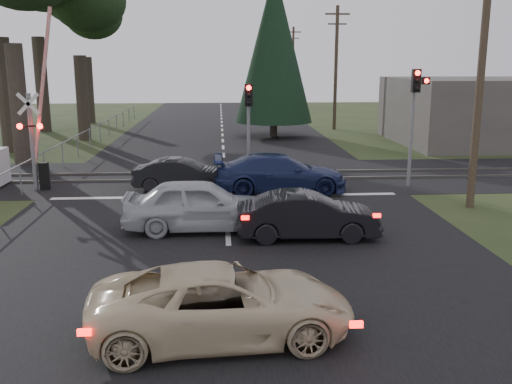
{
  "coord_description": "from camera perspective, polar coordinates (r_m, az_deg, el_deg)",
  "views": [
    {
      "loc": [
        -0.21,
        -12.8,
        4.94
      ],
      "look_at": [
        0.82,
        3.17,
        1.3
      ],
      "focal_mm": 40.0,
      "sensor_mm": 36.0,
      "label": 1
    }
  ],
  "objects": [
    {
      "name": "utility_pole_near",
      "position": [
        20.72,
        21.61,
        11.34
      ],
      "size": [
        1.8,
        0.26,
        9.0
      ],
      "color": "#4C3D2D",
      "rests_on": "ground"
    },
    {
      "name": "traffic_signal_right",
      "position": [
        23.64,
        15.64,
        8.4
      ],
      "size": [
        0.68,
        0.48,
        4.7
      ],
      "color": "slate",
      "rests_on": "ground"
    },
    {
      "name": "cream_coupe",
      "position": [
        10.58,
        -3.39,
        -11.04
      ],
      "size": [
        4.96,
        2.59,
        1.33
      ],
      "primitive_type": "imported",
      "rotation": [
        0.0,
        0.0,
        1.65
      ],
      "color": "beige",
      "rests_on": "ground"
    },
    {
      "name": "road",
      "position": [
        23.33,
        -3.09,
        0.58
      ],
      "size": [
        14.0,
        100.0,
        0.01
      ],
      "primitive_type": "cube",
      "color": "black",
      "rests_on": "ground"
    },
    {
      "name": "building_right",
      "position": [
        39.39,
        24.07,
        7.43
      ],
      "size": [
        14.0,
        10.0,
        4.0
      ],
      "primitive_type": "cube",
      "color": "#59514C",
      "rests_on": "ground"
    },
    {
      "name": "stop_line",
      "position": [
        21.57,
        -3.04,
        -0.41
      ],
      "size": [
        13.0,
        0.35,
        0.0
      ],
      "primitive_type": "cube",
      "color": "silver",
      "rests_on": "ground"
    },
    {
      "name": "dark_car_far",
      "position": [
        22.7,
        -7.4,
        1.74
      ],
      "size": [
        3.89,
        1.69,
        1.24
      ],
      "primitive_type": "imported",
      "rotation": [
        0.0,
        0.0,
        1.47
      ],
      "color": "black",
      "rests_on": "ground"
    },
    {
      "name": "rail_far",
      "position": [
        26.07,
        -3.17,
        1.98
      ],
      "size": [
        120.0,
        0.12,
        0.1
      ],
      "primitive_type": "cube",
      "color": "#59544C",
      "rests_on": "ground"
    },
    {
      "name": "euc_tree_e",
      "position": [
        50.19,
        -16.89,
        17.51
      ],
      "size": [
        6.0,
        6.0,
        13.2
      ],
      "color": "#473D33",
      "rests_on": "ground"
    },
    {
      "name": "conifer_tree",
      "position": [
        38.99,
        1.83,
        14.35
      ],
      "size": [
        5.2,
        5.2,
        11.0
      ],
      "color": "#473D33",
      "rests_on": "ground"
    },
    {
      "name": "ground",
      "position": [
        13.72,
        -2.59,
        -8.3
      ],
      "size": [
        120.0,
        120.0,
        0.0
      ],
      "primitive_type": "plane",
      "color": "#263418",
      "rests_on": "ground"
    },
    {
      "name": "dark_hatchback",
      "position": [
        16.35,
        5.17,
        -2.39
      ],
      "size": [
        4.07,
        1.47,
        1.33
      ],
      "primitive_type": "imported",
      "rotation": [
        0.0,
        0.0,
        1.56
      ],
      "color": "black",
      "rests_on": "ground"
    },
    {
      "name": "blue_sedan",
      "position": [
        22.12,
        2.42,
        1.86
      ],
      "size": [
        5.13,
        2.1,
        1.49
      ],
      "primitive_type": "imported",
      "rotation": [
        0.0,
        0.0,
        1.57
      ],
      "color": "#1A244E",
      "rests_on": "ground"
    },
    {
      "name": "fence_left",
      "position": [
        36.45,
        -15.73,
        4.54
      ],
      "size": [
        0.1,
        36.0,
        1.2
      ],
      "primitive_type": null,
      "color": "slate",
      "rests_on": "ground"
    },
    {
      "name": "utility_pole_mid",
      "position": [
        43.68,
        8.0,
        12.4
      ],
      "size": [
        1.8,
        0.26,
        9.0
      ],
      "color": "#4C3D2D",
      "rests_on": "ground"
    },
    {
      "name": "rail_corridor",
      "position": [
        25.29,
        -3.14,
        1.54
      ],
      "size": [
        120.0,
        8.0,
        0.01
      ],
      "primitive_type": "cube",
      "color": "black",
      "rests_on": "ground"
    },
    {
      "name": "traffic_signal_center",
      "position": [
        23.61,
        -0.74,
        7.62
      ],
      "size": [
        0.32,
        0.48,
        4.1
      ],
      "color": "slate",
      "rests_on": "ground"
    },
    {
      "name": "silver_car",
      "position": [
        17.13,
        -5.59,
        -1.31
      ],
      "size": [
        4.59,
        1.85,
        1.56
      ],
      "primitive_type": "imported",
      "rotation": [
        0.0,
        0.0,
        1.57
      ],
      "color": "#ADB0B5",
      "rests_on": "ground"
    },
    {
      "name": "utility_pole_far",
      "position": [
        68.36,
        3.72,
        12.6
      ],
      "size": [
        1.8,
        0.26,
        9.0
      ],
      "color": "#4C3D2D",
      "rests_on": "ground"
    },
    {
      "name": "rail_near",
      "position": [
        24.5,
        -3.13,
        1.27
      ],
      "size": [
        120.0,
        0.12,
        0.1
      ],
      "primitive_type": "cube",
      "color": "#59544C",
      "rests_on": "ground"
    },
    {
      "name": "crossing_signal",
      "position": [
        23.84,
        -20.98,
        5.02
      ],
      "size": [
        1.62,
        0.38,
        6.96
      ],
      "color": "slate",
      "rests_on": "ground"
    }
  ]
}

